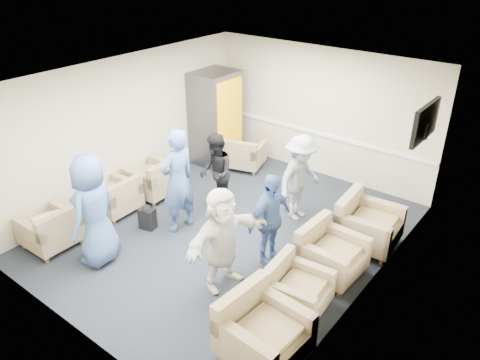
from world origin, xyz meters
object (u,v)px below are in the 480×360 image
Objects in this scene: armchair_right_near at (260,333)px; vending_machine at (216,118)px; armchair_right_midfar at (328,254)px; armchair_left_far at (155,180)px; armchair_right_midnear at (295,290)px; person_back_left at (216,173)px; person_front_right at (222,239)px; armchair_left_near at (52,231)px; armchair_corner at (244,156)px; person_mid_right at (270,220)px; armchair_left_mid at (116,198)px; person_mid_left at (178,181)px; person_back_right at (300,178)px; armchair_right_far at (365,225)px; person_front_left at (94,210)px.

vending_machine is at bearing 49.65° from armchair_right_near.
armchair_right_near is 1.10× the size of armchair_right_midfar.
armchair_left_far is 4.44m from armchair_right_near.
armchair_right_midnear is 2.95m from person_back_left.
person_front_right is (-1.21, 0.76, 0.43)m from armchair_right_near.
armchair_left_far reaches higher than armchair_left_near.
person_mid_right reaches higher than armchair_corner.
vending_machine is at bearing -177.42° from armchair_left_far.
armchair_left_mid is 3.13m from person_mid_right.
person_mid_left reaches higher than armchair_left_far.
person_front_right is at bearing -48.19° from vending_machine.
armchair_left_near is 0.51× the size of person_back_right.
armchair_right_midfar is (3.87, 2.16, 0.02)m from armchair_left_near.
armchair_right_near is (3.99, 0.25, 0.04)m from armchair_left_near.
armchair_left_mid is 4.19m from armchair_right_near.
armchair_right_midnear is 0.52× the size of person_back_right.
person_back_right is (-1.32, 3.02, 0.44)m from armchair_right_near.
armchair_left_mid is 0.81× the size of armchair_right_far.
armchair_corner is at bearing 50.98° from person_mid_right.
armchair_right_midfar is 2.64m from person_back_left.
person_back_left reaches higher than armchair_right_midfar.
armchair_corner is (-3.23, 3.07, 0.00)m from armchair_right_midnear.
person_back_left is (1.27, 0.36, 0.41)m from armchair_left_far.
person_back_right reaches higher than armchair_left_far.
armchair_right_midfar is 0.49× the size of person_front_left.
armchair_right_midnear is 0.95× the size of armchair_right_midfar.
armchair_right_far is 0.55× the size of person_front_left.
armchair_left_far is at bearing -174.00° from person_front_left.
person_back_left is at bearing 121.53° from person_back_right.
person_front_left is 1.15× the size of person_front_right.
person_mid_right is at bearing 101.29° from person_mid_left.
person_front_left reaches higher than armchair_right_midfar.
armchair_right_midfar reaches higher than armchair_corner.
armchair_left_far is 0.88× the size of armchair_right_far.
armchair_right_midnear is 4.45m from armchair_corner.
armchair_right_midfar reaches higher than armchair_left_near.
person_front_left is (0.92, -1.08, 0.60)m from armchair_left_mid.
person_mid_left reaches higher than person_back_left.
person_front_left is at bearing 154.52° from person_back_right.
vending_machine is (-0.14, 2.00, 0.69)m from armchair_left_far.
person_front_left is at bearing 93.53° from armchair_right_near.
person_front_left is (-3.11, -2.94, 0.54)m from armchair_right_far.
armchair_right_midfar is at bearing -63.82° from person_mid_right.
person_front_right is at bearing 106.25° from armchair_corner.
person_mid_right reaches higher than armchair_left_far.
armchair_right_midfar is at bearing -34.57° from person_front_right.
person_back_right is at bearing 20.23° from person_mid_right.
armchair_left_near is 0.84× the size of armchair_corner.
armchair_left_near is 0.84× the size of armchair_right_near.
person_front_left reaches higher than person_back_right.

